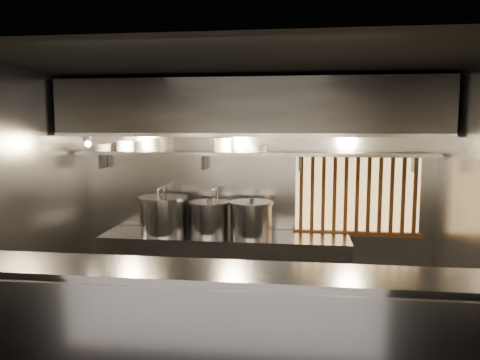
% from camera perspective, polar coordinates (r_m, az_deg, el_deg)
% --- Properties ---
extents(floor, '(4.50, 4.50, 0.00)m').
position_cam_1_polar(floor, '(4.95, -0.47, -20.05)').
color(floor, black).
rests_on(floor, ground).
extents(ceiling, '(4.50, 4.50, 0.00)m').
position_cam_1_polar(ceiling, '(4.46, -0.51, 14.07)').
color(ceiling, black).
rests_on(ceiling, wall_back).
extents(wall_back, '(4.50, 0.00, 4.50)m').
position_cam_1_polar(wall_back, '(5.97, 1.52, -1.27)').
color(wall_back, gray).
rests_on(wall_back, floor).
extents(wall_left, '(0.00, 3.00, 3.00)m').
position_cam_1_polar(wall_left, '(5.30, -25.40, -2.95)').
color(wall_left, gray).
rests_on(wall_left, floor).
extents(serving_counter, '(4.50, 0.56, 1.13)m').
position_cam_1_polar(serving_counter, '(3.85, -2.58, -18.90)').
color(serving_counter, gray).
rests_on(serving_counter, floor).
extents(cooking_bench, '(3.00, 0.70, 0.90)m').
position_cam_1_polar(cooking_bench, '(5.86, -1.87, -10.96)').
color(cooking_bench, gray).
rests_on(cooking_bench, floor).
extents(bowl_shelf, '(4.40, 0.34, 0.04)m').
position_cam_1_polar(bowl_shelf, '(5.74, 1.35, 3.23)').
color(bowl_shelf, gray).
rests_on(bowl_shelf, wall_back).
extents(exhaust_hood, '(4.40, 0.81, 0.65)m').
position_cam_1_polar(exhaust_hood, '(5.51, 1.11, 8.75)').
color(exhaust_hood, '#2D2D30').
rests_on(exhaust_hood, ceiling).
extents(wood_screen, '(1.56, 0.09, 1.04)m').
position_cam_1_polar(wood_screen, '(5.93, 14.07, -1.71)').
color(wood_screen, '#FFC972').
rests_on(wood_screen, wall_back).
extents(faucet_left, '(0.04, 0.30, 0.50)m').
position_cam_1_polar(faucet_left, '(6.08, -9.47, -2.10)').
color(faucet_left, silver).
rests_on(faucet_left, wall_back).
extents(faucet_right, '(0.04, 0.30, 0.50)m').
position_cam_1_polar(faucet_right, '(5.91, -2.96, -2.26)').
color(faucet_right, silver).
rests_on(faucet_right, wall_back).
extents(heat_lamp, '(0.25, 0.35, 0.20)m').
position_cam_1_polar(heat_lamp, '(5.80, -18.23, 4.78)').
color(heat_lamp, gray).
rests_on(heat_lamp, exhaust_hood).
extents(pendant_bulb, '(0.09, 0.09, 0.19)m').
position_cam_1_polar(pendant_bulb, '(5.63, 0.20, 4.00)').
color(pendant_bulb, '#2D2D30').
rests_on(pendant_bulb, exhaust_hood).
extents(stock_pot_left, '(0.65, 0.65, 0.46)m').
position_cam_1_polar(stock_pot_left, '(5.64, 1.38, -4.72)').
color(stock_pot_left, gray).
rests_on(stock_pot_left, cooking_bench).
extents(stock_pot_mid, '(0.74, 0.74, 0.50)m').
position_cam_1_polar(stock_pot_mid, '(5.85, -9.28, -4.20)').
color(stock_pot_mid, gray).
rests_on(stock_pot_mid, cooking_bench).
extents(stock_pot_right, '(0.63, 0.63, 0.44)m').
position_cam_1_polar(stock_pot_right, '(5.75, -3.80, -4.59)').
color(stock_pot_right, gray).
rests_on(stock_pot_right, cooking_bench).
extents(bowl_stack_0, '(0.23, 0.23, 0.09)m').
position_cam_1_polar(bowl_stack_0, '(6.24, -16.43, 3.86)').
color(bowl_stack_0, white).
rests_on(bowl_stack_0, bowl_shelf).
extents(bowl_stack_1, '(0.23, 0.23, 0.13)m').
position_cam_1_polar(bowl_stack_1, '(6.12, -13.82, 4.06)').
color(bowl_stack_1, white).
rests_on(bowl_stack_1, bowl_shelf).
extents(bowl_stack_2, '(0.21, 0.21, 0.17)m').
position_cam_1_polar(bowl_stack_2, '(5.98, -10.06, 4.28)').
color(bowl_stack_2, white).
rests_on(bowl_stack_2, bowl_shelf).
extents(bowl_stack_3, '(0.24, 0.24, 0.17)m').
position_cam_1_polar(bowl_stack_3, '(5.78, -2.17, 4.29)').
color(bowl_stack_3, white).
rests_on(bowl_stack_3, bowl_shelf).
extents(bowl_stack_4, '(0.23, 0.23, 0.09)m').
position_cam_1_polar(bowl_stack_4, '(5.73, 2.16, 3.89)').
color(bowl_stack_4, white).
rests_on(bowl_stack_4, bowl_shelf).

